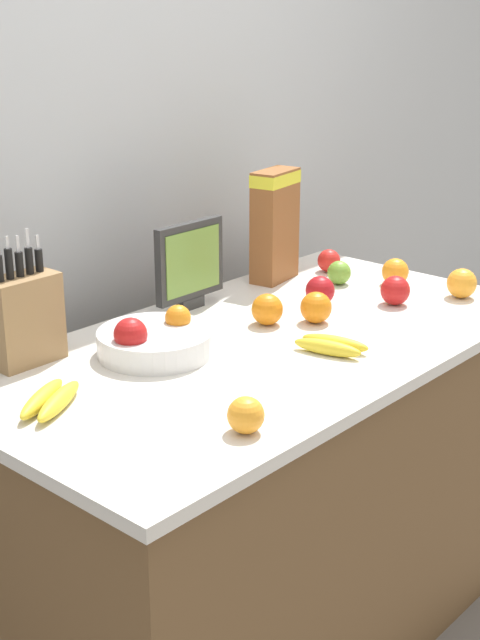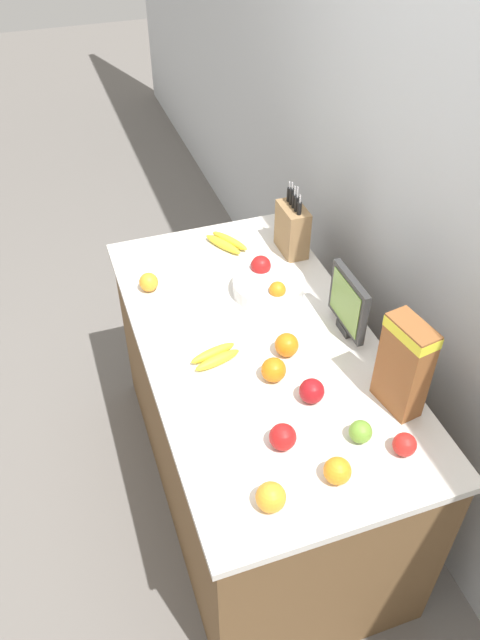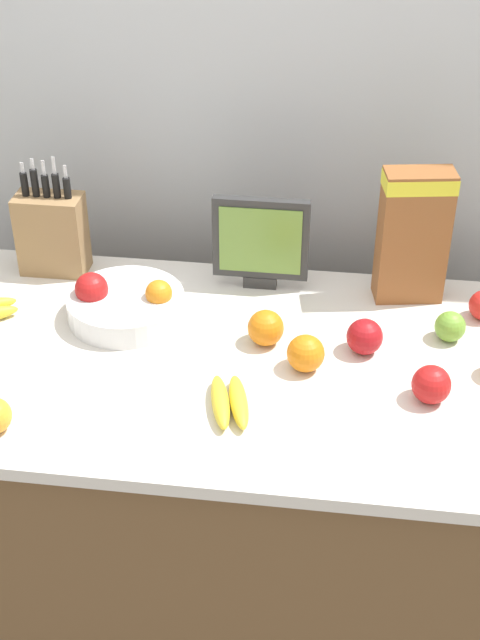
# 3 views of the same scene
# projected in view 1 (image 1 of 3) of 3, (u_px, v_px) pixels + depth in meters

# --- Properties ---
(ground_plane) EXTENTS (14.00, 14.00, 0.00)m
(ground_plane) POSITION_uv_depth(u_px,v_px,m) (262.00, 628.00, 2.49)
(ground_plane) COLOR slate
(wall_back) EXTENTS (9.00, 0.06, 2.60)m
(wall_back) POSITION_uv_depth(u_px,v_px,m) (94.00, 138.00, 2.44)
(wall_back) COLOR silver
(wall_back) RESTS_ON ground_plane
(counter) EXTENTS (1.53, 0.80, 0.86)m
(counter) POSITION_uv_depth(u_px,v_px,m) (263.00, 493.00, 2.34)
(counter) COLOR brown
(counter) RESTS_ON ground_plane
(knife_block) EXTENTS (0.17, 0.09, 0.31)m
(knife_block) POSITION_uv_depth(u_px,v_px,m) (24.00, 318.00, 2.03)
(knife_block) COLOR #937047
(knife_block) RESTS_ON counter
(small_monitor) EXTENTS (0.23, 0.03, 0.24)m
(small_monitor) POSITION_uv_depth(u_px,v_px,m) (190.00, 263.00, 2.38)
(small_monitor) COLOR #2D2D2D
(small_monitor) RESTS_ON counter
(cereal_box) EXTENTS (0.17, 0.11, 0.33)m
(cereal_box) POSITION_uv_depth(u_px,v_px,m) (275.00, 221.00, 2.62)
(cereal_box) COLOR brown
(cereal_box) RESTS_ON counter
(fruit_bowl) EXTENTS (0.27, 0.27, 0.11)m
(fruit_bowl) POSITION_uv_depth(u_px,v_px,m) (154.00, 341.00, 2.09)
(fruit_bowl) COLOR silver
(fruit_bowl) RESTS_ON counter
(banana_bunch_left) EXTENTS (0.20, 0.16, 0.04)m
(banana_bunch_left) POSITION_uv_depth(u_px,v_px,m) (50.00, 400.00, 1.82)
(banana_bunch_left) COLOR yellow
(banana_bunch_left) RESTS_ON counter
(banana_bunch_right) EXTENTS (0.11, 0.18, 0.04)m
(banana_bunch_right) POSITION_uv_depth(u_px,v_px,m) (331.00, 345.00, 2.12)
(banana_bunch_right) COLOR yellow
(banana_bunch_right) RESTS_ON counter
(apple_rightmost) EXTENTS (0.07, 0.07, 0.07)m
(apple_rightmost) POSITION_uv_depth(u_px,v_px,m) (329.00, 261.00, 2.75)
(apple_rightmost) COLOR red
(apple_rightmost) RESTS_ON counter
(apple_near_bananas) EXTENTS (0.08, 0.08, 0.08)m
(apple_near_bananas) POSITION_uv_depth(u_px,v_px,m) (395.00, 290.00, 2.44)
(apple_near_bananas) COLOR red
(apple_near_bananas) RESTS_ON counter
(apple_by_knife_block) EXTENTS (0.08, 0.08, 0.08)m
(apple_by_knife_block) POSITION_uv_depth(u_px,v_px,m) (320.00, 291.00, 2.44)
(apple_by_knife_block) COLOR #A31419
(apple_by_knife_block) RESTS_ON counter
(apple_rear) EXTENTS (0.07, 0.07, 0.07)m
(apple_rear) POSITION_uv_depth(u_px,v_px,m) (339.00, 273.00, 2.63)
(apple_rear) COLOR #6B9E33
(apple_rear) RESTS_ON counter
(orange_front_left) EXTENTS (0.08, 0.08, 0.08)m
(orange_front_left) POSITION_uv_depth(u_px,v_px,m) (462.00, 283.00, 2.50)
(orange_front_left) COLOR orange
(orange_front_left) RESTS_ON counter
(orange_mid_right) EXTENTS (0.08, 0.08, 0.08)m
(orange_mid_right) POSITION_uv_depth(u_px,v_px,m) (267.00, 309.00, 2.29)
(orange_mid_right) COLOR orange
(orange_mid_right) RESTS_ON counter
(orange_by_cereal) EXTENTS (0.08, 0.08, 0.08)m
(orange_by_cereal) POSITION_uv_depth(u_px,v_px,m) (316.00, 308.00, 2.31)
(orange_by_cereal) COLOR orange
(orange_by_cereal) RESTS_ON counter
(orange_front_center) EXTENTS (0.07, 0.07, 0.07)m
(orange_front_center) POSITION_uv_depth(u_px,v_px,m) (246.00, 415.00, 1.71)
(orange_front_center) COLOR orange
(orange_front_center) RESTS_ON counter
(orange_near_bowl) EXTENTS (0.08, 0.08, 0.08)m
(orange_near_bowl) POSITION_uv_depth(u_px,v_px,m) (395.00, 272.00, 2.62)
(orange_near_bowl) COLOR orange
(orange_near_bowl) RESTS_ON counter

